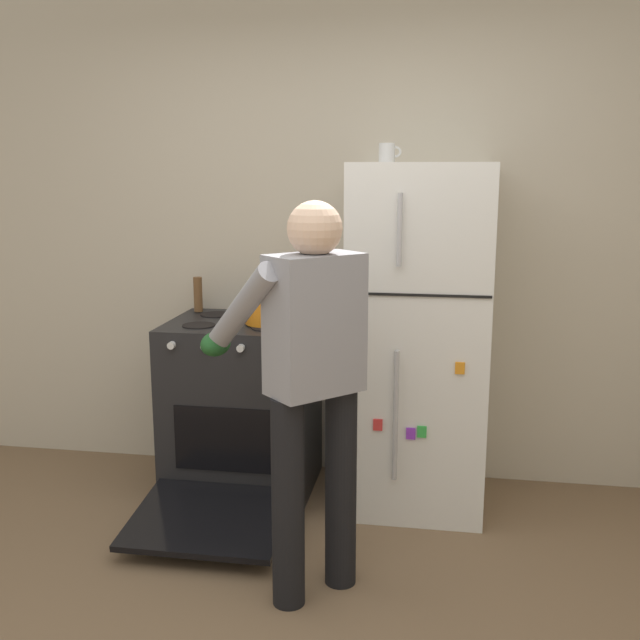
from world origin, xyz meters
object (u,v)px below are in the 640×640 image
person_cook (309,365)px  refrigerator (418,338)px  red_pot (268,311)px  coffee_mug (387,153)px  stove_range (242,408)px  pepper_mill (198,294)px

person_cook → refrigerator: bearing=67.0°
refrigerator → red_pot: 0.78m
coffee_mug → stove_range: bearing=-174.8°
person_cook → pepper_mill: bearing=126.4°
pepper_mill → stove_range: bearing=-36.0°
red_pot → coffee_mug: bearing=9.6°
pepper_mill → red_pot: bearing=-28.5°
stove_range → red_pot: red_pot is taller
pepper_mill → coffee_mug: bearing=-8.1°
refrigerator → person_cook: refrigerator is taller
refrigerator → coffee_mug: size_ratio=15.56×
stove_range → refrigerator: bearing=1.1°
red_pot → stove_range: bearing=168.7°
refrigerator → person_cook: (-0.39, -0.93, 0.09)m
stove_range → pepper_mill: bearing=144.0°
stove_range → pepper_mill: pepper_mill is taller
person_cook → red_pot: (-0.37, 0.88, 0.04)m
red_pot → coffee_mug: 0.99m
refrigerator → pepper_mill: (-1.23, 0.20, 0.16)m
red_pot → pepper_mill: bearing=151.5°
coffee_mug → red_pot: bearing=-170.4°
stove_range → person_cook: 1.17m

